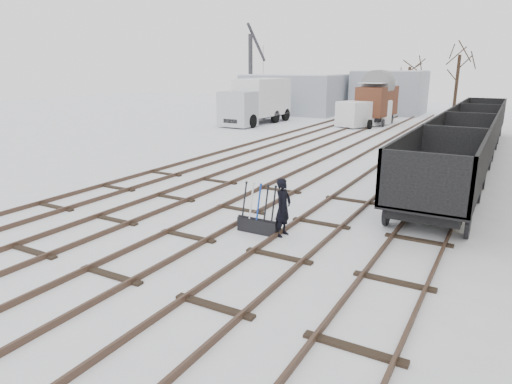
% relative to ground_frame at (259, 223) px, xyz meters
% --- Properties ---
extents(ground, '(120.00, 120.00, 0.00)m').
position_rel_ground_frame_xyz_m(ground, '(-1.62, -1.40, -0.28)').
color(ground, white).
rests_on(ground, ground).
extents(tracks, '(13.90, 52.00, 0.16)m').
position_rel_ground_frame_xyz_m(tracks, '(-1.62, 12.27, -0.21)').
color(tracks, black).
rests_on(tracks, ground).
extents(shed_left, '(10.00, 8.00, 4.10)m').
position_rel_ground_frame_xyz_m(shed_left, '(-14.62, 34.60, 1.76)').
color(shed_left, '#8F96A1').
rests_on(shed_left, ground).
extents(shed_right, '(7.00, 6.00, 4.50)m').
position_rel_ground_frame_xyz_m(shed_right, '(-5.62, 38.60, 1.96)').
color(shed_right, '#8F96A1').
rests_on(shed_right, ground).
extents(ground_frame, '(1.30, 0.42, 1.49)m').
position_rel_ground_frame_xyz_m(ground_frame, '(0.00, 0.00, 0.00)').
color(ground_frame, black).
rests_on(ground_frame, ground).
extents(worker, '(0.48, 0.67, 1.74)m').
position_rel_ground_frame_xyz_m(worker, '(0.75, 0.10, 0.59)').
color(worker, black).
rests_on(worker, ground).
extents(freight_wagon_a, '(2.57, 6.42, 2.62)m').
position_rel_ground_frame_xyz_m(freight_wagon_a, '(4.38, 4.58, 0.72)').
color(freight_wagon_a, black).
rests_on(freight_wagon_a, ground).
extents(freight_wagon_b, '(2.57, 6.42, 2.62)m').
position_rel_ground_frame_xyz_m(freight_wagon_b, '(4.38, 10.98, 0.72)').
color(freight_wagon_b, black).
rests_on(freight_wagon_b, ground).
extents(freight_wagon_c, '(2.57, 6.42, 2.62)m').
position_rel_ground_frame_xyz_m(freight_wagon_c, '(4.38, 17.38, 0.72)').
color(freight_wagon_c, black).
rests_on(freight_wagon_c, ground).
extents(freight_wagon_d, '(2.57, 6.42, 2.62)m').
position_rel_ground_frame_xyz_m(freight_wagon_d, '(4.38, 23.78, 0.72)').
color(freight_wagon_d, black).
rests_on(freight_wagon_d, ground).
extents(box_van_wagon, '(2.80, 4.84, 3.57)m').
position_rel_ground_frame_xyz_m(box_van_wagon, '(-4.17, 28.40, 1.80)').
color(box_van_wagon, black).
rests_on(box_van_wagon, ground).
extents(lorry, '(2.92, 8.54, 3.85)m').
position_rel_ground_frame_xyz_m(lorry, '(-13.52, 23.88, 1.70)').
color(lorry, black).
rests_on(lorry, ground).
extents(panel_van, '(3.79, 5.24, 2.12)m').
position_rel_ground_frame_xyz_m(panel_van, '(-4.73, 26.62, 0.82)').
color(panel_van, silver).
rests_on(panel_van, ground).
extents(crane, '(2.08, 5.43, 9.16)m').
position_rel_ground_frame_xyz_m(crane, '(-18.41, 31.51, 2.13)').
color(crane, '#2F2F34').
rests_on(crane, ground).
extents(tree_far_left, '(0.30, 0.30, 4.85)m').
position_rel_ground_frame_xyz_m(tree_far_left, '(-3.77, 38.79, 2.14)').
color(tree_far_left, black).
rests_on(tree_far_left, ground).
extents(tree_far_right, '(0.30, 0.30, 5.93)m').
position_rel_ground_frame_xyz_m(tree_far_right, '(1.13, 36.41, 2.68)').
color(tree_far_right, black).
rests_on(tree_far_right, ground).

